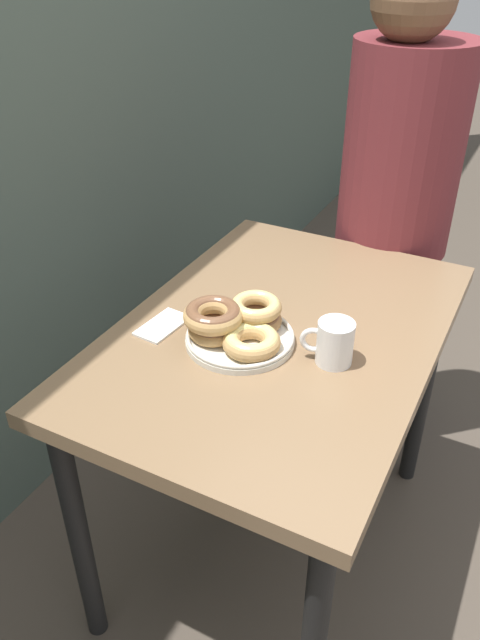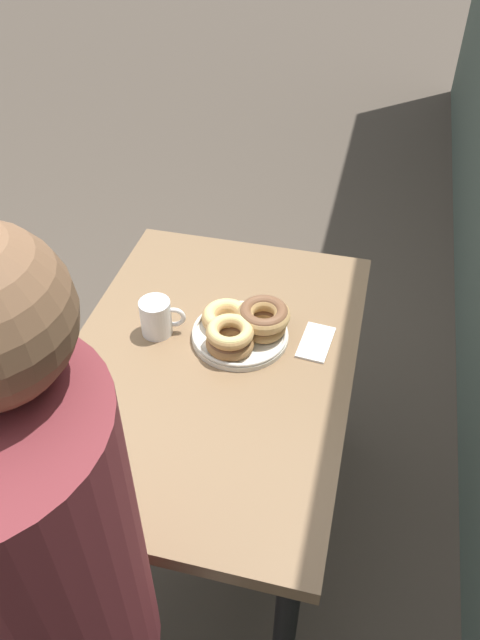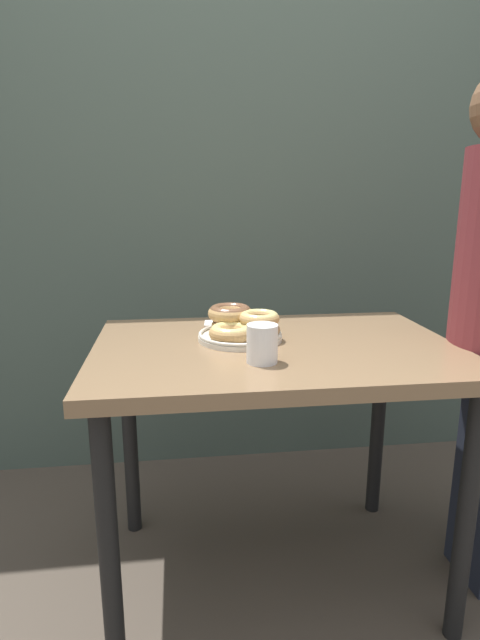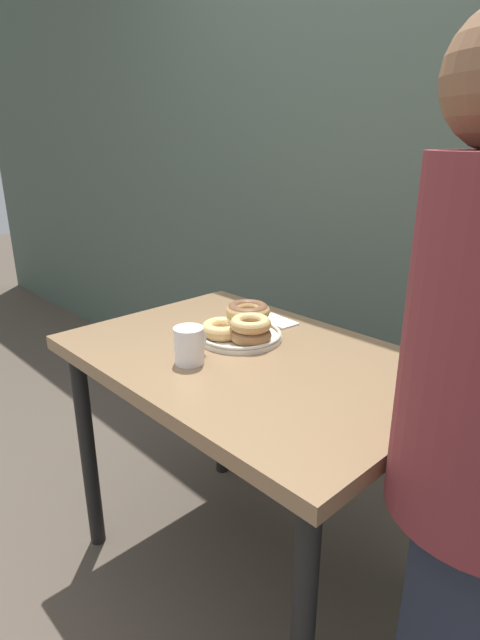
{
  "view_description": "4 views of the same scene",
  "coord_description": "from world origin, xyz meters",
  "px_view_note": "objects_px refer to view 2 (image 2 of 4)",
  "views": [
    {
      "loc": [
        -1.12,
        -0.15,
        1.58
      ],
      "look_at": [
        -0.09,
        0.38,
        0.83
      ],
      "focal_mm": 35.0,
      "sensor_mm": 36.0,
      "label": 1
    },
    {
      "loc": [
        1.03,
        0.66,
        1.85
      ],
      "look_at": [
        -0.09,
        0.38,
        0.83
      ],
      "focal_mm": 35.0,
      "sensor_mm": 36.0,
      "label": 2
    },
    {
      "loc": [
        -0.27,
        -1.01,
        1.18
      ],
      "look_at": [
        -0.09,
        0.38,
        0.83
      ],
      "focal_mm": 28.0,
      "sensor_mm": 36.0,
      "label": 3
    },
    {
      "loc": [
        0.9,
        -0.56,
        1.32
      ],
      "look_at": [
        -0.09,
        0.38,
        0.83
      ],
      "focal_mm": 28.0,
      "sensor_mm": 36.0,
      "label": 4
    }
  ],
  "objects_px": {
    "dining_table": "(210,387)",
    "person_figure": "(43,621)",
    "coffee_mug": "(157,317)",
    "donut_plate": "(243,327)",
    "napkin": "(316,342)"
  },
  "relations": [
    {
      "from": "person_figure",
      "to": "napkin",
      "type": "distance_m",
      "value": 0.87
    },
    {
      "from": "dining_table",
      "to": "napkin",
      "type": "distance_m",
      "value": 0.29
    },
    {
      "from": "coffee_mug",
      "to": "person_figure",
      "type": "height_order",
      "value": "person_figure"
    },
    {
      "from": "donut_plate",
      "to": "person_figure",
      "type": "distance_m",
      "value": 0.79
    },
    {
      "from": "person_figure",
      "to": "napkin",
      "type": "bearing_deg",
      "value": 158.16
    },
    {
      "from": "donut_plate",
      "to": "coffee_mug",
      "type": "relative_size",
      "value": 2.47
    },
    {
      "from": "dining_table",
      "to": "person_figure",
      "type": "height_order",
      "value": "person_figure"
    },
    {
      "from": "dining_table",
      "to": "coffee_mug",
      "type": "xyz_separation_m",
      "value": [
        -0.07,
        -0.15,
        0.15
      ]
    },
    {
      "from": "donut_plate",
      "to": "person_figure",
      "type": "relative_size",
      "value": 0.19
    },
    {
      "from": "donut_plate",
      "to": "coffee_mug",
      "type": "distance_m",
      "value": 0.22
    },
    {
      "from": "person_figure",
      "to": "napkin",
      "type": "relative_size",
      "value": 10.87
    },
    {
      "from": "donut_plate",
      "to": "coffee_mug",
      "type": "bearing_deg",
      "value": -83.0
    },
    {
      "from": "donut_plate",
      "to": "napkin",
      "type": "height_order",
      "value": "donut_plate"
    },
    {
      "from": "dining_table",
      "to": "person_figure",
      "type": "bearing_deg",
      "value": -6.5
    },
    {
      "from": "dining_table",
      "to": "coffee_mug",
      "type": "relative_size",
      "value": 9.01
    }
  ]
}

